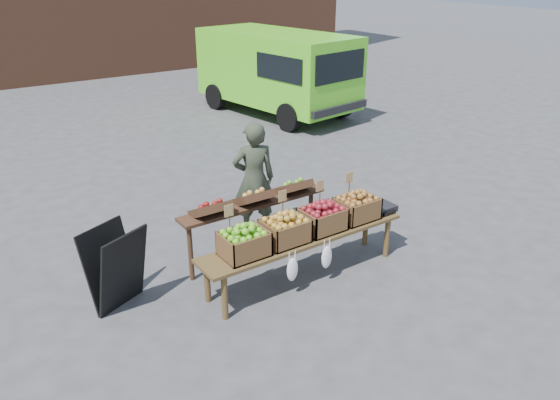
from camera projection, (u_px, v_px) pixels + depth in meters
ground at (263, 266)px, 6.93m from camera, size 80.00×80.00×0.00m
delivery_van at (276, 74)px, 13.46m from camera, size 2.62×4.66×1.98m
vendor at (254, 179)px, 7.48m from camera, size 0.69×0.57×1.62m
chalkboard_sign at (116, 268)px, 5.97m from camera, size 0.71×0.57×0.95m
back_table at (254, 222)px, 6.90m from camera, size 2.10×0.44×1.04m
display_bench at (303, 257)px, 6.58m from camera, size 2.70×0.56×0.57m
crate_golden_apples at (244, 244)px, 5.98m from camera, size 0.50×0.40×0.28m
crate_russet_pears at (285, 231)px, 6.27m from camera, size 0.50×0.40×0.28m
crate_red_apples at (322, 219)px, 6.55m from camera, size 0.50×0.40×0.28m
crate_green_apples at (357, 208)px, 6.84m from camera, size 0.50×0.40×0.28m
weighing_scale at (381, 208)px, 7.10m from camera, size 0.34×0.30×0.08m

